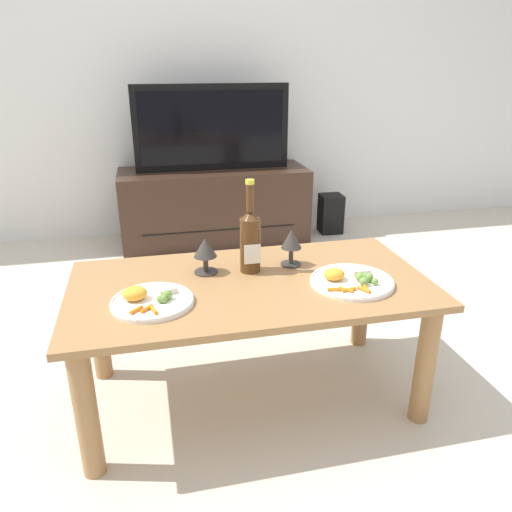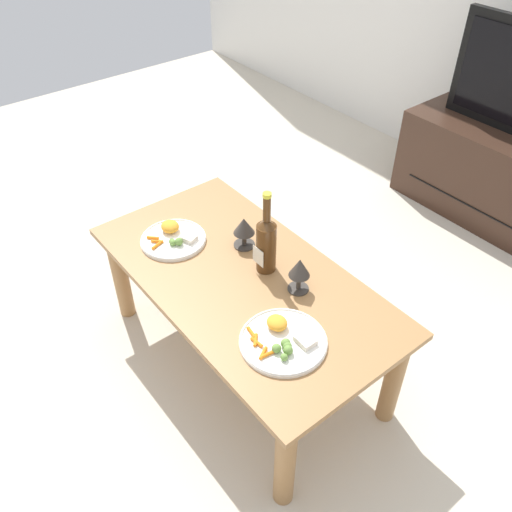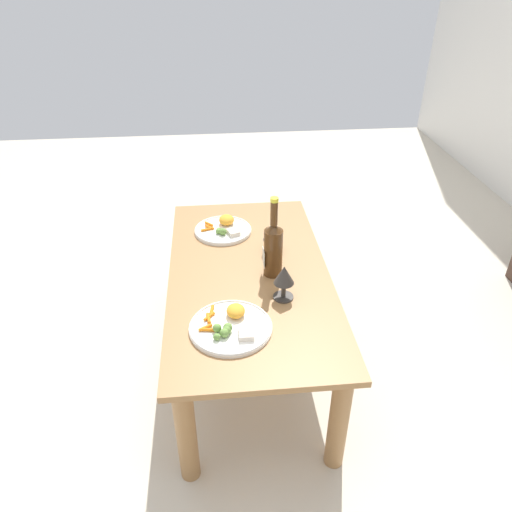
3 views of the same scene
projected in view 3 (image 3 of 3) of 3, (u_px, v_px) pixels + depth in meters
ground_plane at (250, 357)px, 2.24m from camera, size 6.40×6.40×0.00m
dining_table at (249, 289)px, 2.02m from camera, size 1.26×0.66×0.49m
wine_bottle at (273, 247)px, 1.90m from camera, size 0.08×0.08×0.34m
goblet_left at (273, 235)px, 2.05m from camera, size 0.09×0.09×0.13m
goblet_right at (284, 277)px, 1.78m from camera, size 0.08×0.08×0.14m
dinner_plate_left at (224, 229)px, 2.25m from camera, size 0.27×0.27×0.06m
dinner_plate_right at (231, 326)px, 1.68m from camera, size 0.29×0.29×0.05m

